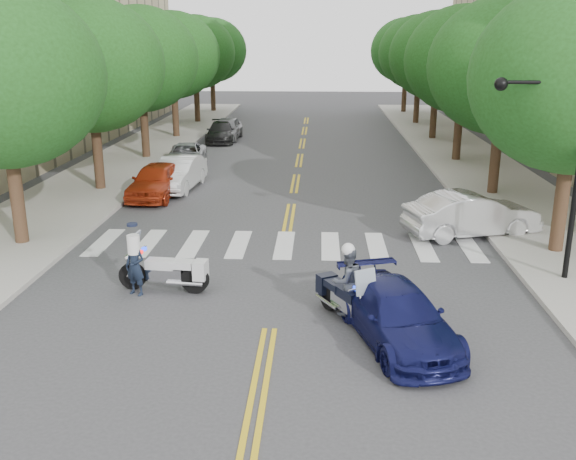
# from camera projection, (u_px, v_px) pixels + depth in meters

# --- Properties ---
(ground) EXTENTS (140.00, 140.00, 0.00)m
(ground) POSITION_uv_depth(u_px,v_px,m) (270.00, 329.00, 15.43)
(ground) COLOR #38383A
(ground) RESTS_ON ground
(sidewalk_left) EXTENTS (5.00, 60.00, 0.15)m
(sidewalk_left) POSITION_uv_depth(u_px,v_px,m) (135.00, 158.00, 36.89)
(sidewalk_left) COLOR #9E9991
(sidewalk_left) RESTS_ON ground
(sidewalk_right) EXTENTS (5.00, 60.00, 0.15)m
(sidewalk_right) POSITION_uv_depth(u_px,v_px,m) (468.00, 161.00, 35.99)
(sidewalk_right) COLOR #9E9991
(sidewalk_right) RESTS_ON ground
(tree_l_0) EXTENTS (6.40, 6.40, 8.45)m
(tree_l_0) POSITION_uv_depth(u_px,v_px,m) (2.00, 77.00, 19.98)
(tree_l_0) COLOR #382316
(tree_l_0) RESTS_ON ground
(tree_l_1) EXTENTS (6.40, 6.40, 8.45)m
(tree_l_1) POSITION_uv_depth(u_px,v_px,m) (90.00, 66.00, 27.62)
(tree_l_1) COLOR #382316
(tree_l_1) RESTS_ON ground
(tree_l_2) EXTENTS (6.40, 6.40, 8.45)m
(tree_l_2) POSITION_uv_depth(u_px,v_px,m) (140.00, 59.00, 35.27)
(tree_l_2) COLOR #382316
(tree_l_2) RESTS_ON ground
(tree_l_3) EXTENTS (6.40, 6.40, 8.45)m
(tree_l_3) POSITION_uv_depth(u_px,v_px,m) (172.00, 55.00, 42.92)
(tree_l_3) COLOR #382316
(tree_l_3) RESTS_ON ground
(tree_l_4) EXTENTS (6.40, 6.40, 8.45)m
(tree_l_4) POSITION_uv_depth(u_px,v_px,m) (195.00, 52.00, 50.57)
(tree_l_4) COLOR #382316
(tree_l_4) RESTS_ON ground
(tree_l_5) EXTENTS (6.40, 6.40, 8.45)m
(tree_l_5) POSITION_uv_depth(u_px,v_px,m) (212.00, 50.00, 58.22)
(tree_l_5) COLOR #382316
(tree_l_5) RESTS_ON ground
(tree_r_1) EXTENTS (6.40, 6.40, 8.45)m
(tree_r_1) POSITION_uv_depth(u_px,v_px,m) (504.00, 66.00, 26.79)
(tree_r_1) COLOR #382316
(tree_r_1) RESTS_ON ground
(tree_r_2) EXTENTS (6.40, 6.40, 8.45)m
(tree_r_2) POSITION_uv_depth(u_px,v_px,m) (463.00, 60.00, 34.44)
(tree_r_2) COLOR #382316
(tree_r_2) RESTS_ON ground
(tree_r_3) EXTENTS (6.40, 6.40, 8.45)m
(tree_r_3) POSITION_uv_depth(u_px,v_px,m) (437.00, 56.00, 42.09)
(tree_r_3) COLOR #382316
(tree_r_3) RESTS_ON ground
(tree_r_4) EXTENTS (6.40, 6.40, 8.45)m
(tree_r_4) POSITION_uv_depth(u_px,v_px,m) (420.00, 53.00, 49.74)
(tree_r_4) COLOR #382316
(tree_r_4) RESTS_ON ground
(tree_r_5) EXTENTS (6.40, 6.40, 8.45)m
(tree_r_5) POSITION_uv_depth(u_px,v_px,m) (406.00, 51.00, 57.39)
(tree_r_5) COLOR #382316
(tree_r_5) RESTS_ON ground
(traffic_signal_pole) EXTENTS (2.82, 0.42, 6.00)m
(traffic_signal_pole) POSITION_uv_depth(u_px,v_px,m) (563.00, 153.00, 17.33)
(traffic_signal_pole) COLOR black
(traffic_signal_pole) RESTS_ON ground
(motorcycle_police) EXTENTS (1.49, 2.27, 2.02)m
(motorcycle_police) POSITION_uv_depth(u_px,v_px,m) (346.00, 286.00, 15.67)
(motorcycle_police) COLOR black
(motorcycle_police) RESTS_ON ground
(motorcycle_parked) EXTENTS (2.56, 0.75, 1.65)m
(motorcycle_parked) POSITION_uv_depth(u_px,v_px,m) (171.00, 272.00, 17.57)
(motorcycle_parked) COLOR black
(motorcycle_parked) RESTS_ON ground
(officer_standing) EXTENTS (0.70, 0.60, 1.63)m
(officer_standing) POSITION_uv_depth(u_px,v_px,m) (135.00, 266.00, 17.29)
(officer_standing) COLOR black
(officer_standing) RESTS_ON ground
(convertible) EXTENTS (4.98, 2.96, 1.55)m
(convertible) POSITION_uv_depth(u_px,v_px,m) (472.00, 214.00, 22.46)
(convertible) COLOR silver
(convertible) RESTS_ON ground
(sedan_blue) EXTENTS (3.00, 4.81, 1.30)m
(sedan_blue) POSITION_uv_depth(u_px,v_px,m) (397.00, 315.00, 14.62)
(sedan_blue) COLOR #101345
(sedan_blue) RESTS_ON ground
(parked_car_a) EXTENTS (2.01, 4.52, 1.51)m
(parked_car_a) POSITION_uv_depth(u_px,v_px,m) (156.00, 181.00, 27.83)
(parked_car_a) COLOR #A62D11
(parked_car_a) RESTS_ON ground
(parked_car_b) EXTENTS (1.97, 4.67, 1.50)m
(parked_car_b) POSITION_uv_depth(u_px,v_px,m) (178.00, 173.00, 29.33)
(parked_car_b) COLOR silver
(parked_car_b) RESTS_ON ground
(parked_car_c) EXTENTS (2.29, 4.37, 1.17)m
(parked_car_c) POSITION_uv_depth(u_px,v_px,m) (186.00, 155.00, 34.88)
(parked_car_c) COLOR #A0A2A7
(parked_car_c) RESTS_ON ground
(parked_car_d) EXTENTS (2.13, 4.60, 1.30)m
(parked_car_d) POSITION_uv_depth(u_px,v_px,m) (221.00, 132.00, 42.75)
(parked_car_d) COLOR black
(parked_car_d) RESTS_ON ground
(parked_car_e) EXTENTS (1.89, 4.45, 1.50)m
(parked_car_e) POSITION_uv_depth(u_px,v_px,m) (227.00, 128.00, 43.66)
(parked_car_e) COLOR gray
(parked_car_e) RESTS_ON ground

